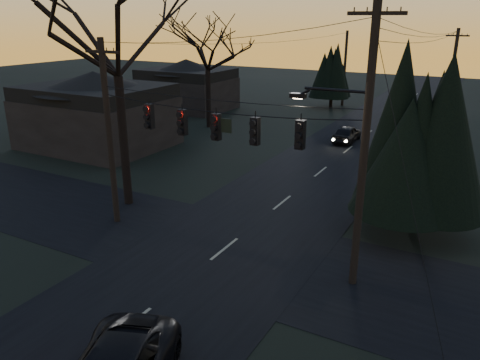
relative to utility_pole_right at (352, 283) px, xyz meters
The scene contains 14 objects.
main_road 11.41m from the utility_pole_right, 118.81° to the left, with size 8.00×120.00×0.02m, color black.
cross_road 5.50m from the utility_pole_right, behind, with size 60.00×7.00×0.02m, color black.
utility_pole_right is the anchor object (origin of this frame).
utility_pole_left 11.50m from the utility_pole_right, behind, with size 1.80×0.30×8.50m, color black, non-canonical shape.
utility_pole_far_r 28.00m from the utility_pole_right, 90.00° to the left, with size 1.80×0.30×8.50m, color black, non-canonical shape.
utility_pole_far_l 37.79m from the utility_pole_right, 107.72° to the left, with size 0.30×0.30×8.00m, color black, non-canonical shape.
span_signal_assembly 7.81m from the utility_pole_right, behind, with size 11.50×0.44×1.52m.
bare_tree_left 15.75m from the utility_pole_right, behind, with size 10.76×10.76×13.21m.
evergreen_right 7.44m from the utility_pole_right, 80.44° to the left, with size 4.59×4.59×7.54m.
bare_tree_dist 27.95m from the utility_pole_right, 133.70° to the left, with size 7.72×7.72×9.97m.
evergreen_dist 36.23m from the utility_pole_right, 109.72° to the left, with size 3.40×3.40×6.01m.
house_left_near 24.78m from the utility_pole_right, 156.04° to the left, with size 10.00×8.00×5.60m.
house_left_far 36.51m from the utility_pole_right, 134.44° to the left, with size 9.00×7.00×5.20m.
sedan_oncoming_a 21.22m from the utility_pole_right, 107.28° to the left, with size 1.54×3.83×1.31m, color black.
Camera 1 is at (9.13, -5.21, 9.27)m, focal length 35.00 mm.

